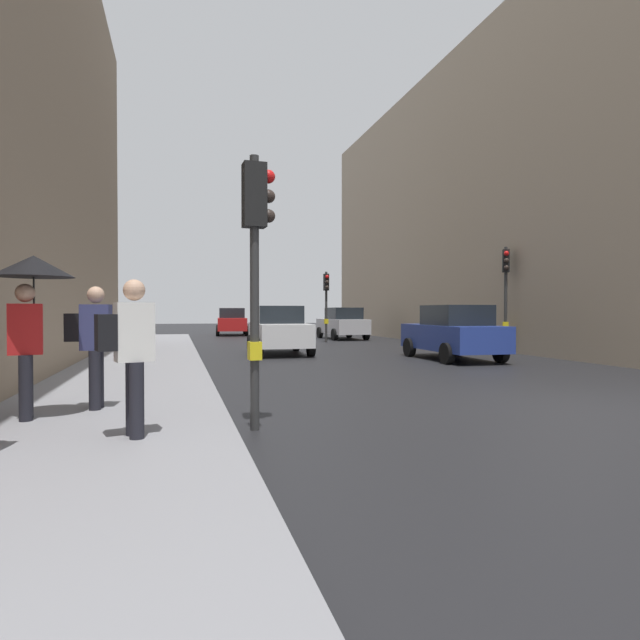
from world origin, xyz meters
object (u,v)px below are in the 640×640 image
at_px(car_white_compact, 279,330).
at_px(car_blue_van, 453,333).
at_px(traffic_light_mid_street, 506,280).
at_px(pedestrian_with_grey_backpack, 93,340).
at_px(traffic_light_near_left, 256,241).
at_px(pedestrian_with_umbrella, 31,291).
at_px(car_silver_hatchback, 343,323).
at_px(traffic_light_far_median, 326,294).
at_px(pedestrian_with_black_backpack, 130,348).
at_px(car_red_sedan, 232,322).

relative_size(car_white_compact, car_blue_van, 1.00).
distance_m(traffic_light_mid_street, car_blue_van, 4.03).
bearing_deg(pedestrian_with_grey_backpack, traffic_light_near_left, -29.98).
distance_m(traffic_light_near_left, pedestrian_with_umbrella, 3.00).
relative_size(car_silver_hatchback, pedestrian_with_grey_backpack, 2.40).
xyz_separation_m(car_silver_hatchback, pedestrian_with_umbrella, (-10.79, -20.57, 0.96)).
height_order(car_silver_hatchback, car_blue_van, same).
distance_m(traffic_light_far_median, pedestrian_with_umbrella, 20.07).
relative_size(car_blue_van, pedestrian_with_umbrella, 1.98).
distance_m(pedestrian_with_grey_backpack, pedestrian_with_black_backpack, 2.08).
height_order(car_red_sedan, pedestrian_with_grey_backpack, pedestrian_with_grey_backpack).
bearing_deg(pedestrian_with_black_backpack, car_silver_hatchback, 66.68).
relative_size(traffic_light_far_median, pedestrian_with_grey_backpack, 2.00).
relative_size(car_silver_hatchback, pedestrian_with_umbrella, 1.99).
height_order(car_silver_hatchback, pedestrian_with_black_backpack, pedestrian_with_black_backpack).
bearing_deg(traffic_light_near_left, car_silver_hatchback, 69.50).
distance_m(traffic_light_near_left, pedestrian_with_grey_backpack, 2.86).
xyz_separation_m(car_silver_hatchback, car_red_sedan, (-5.48, 6.61, 0.00)).
height_order(car_red_sedan, pedestrian_with_black_backpack, pedestrian_with_black_backpack).
relative_size(traffic_light_near_left, car_silver_hatchback, 0.85).
relative_size(car_silver_hatchback, pedestrian_with_black_backpack, 2.40).
distance_m(car_white_compact, pedestrian_with_grey_backpack, 12.00).
height_order(traffic_light_near_left, car_silver_hatchback, traffic_light_near_left).
distance_m(traffic_light_mid_street, traffic_light_far_median, 9.57).
xyz_separation_m(pedestrian_with_umbrella, pedestrian_with_grey_backpack, (0.66, 0.58, -0.68)).
height_order(traffic_light_near_left, car_red_sedan, traffic_light_near_left).
relative_size(traffic_light_near_left, pedestrian_with_grey_backpack, 2.04).
bearing_deg(pedestrian_with_grey_backpack, pedestrian_with_umbrella, -138.63).
relative_size(traffic_light_far_median, pedestrian_with_black_backpack, 2.00).
xyz_separation_m(traffic_light_far_median, traffic_light_near_left, (-6.24, -18.57, 0.05)).
height_order(traffic_light_far_median, pedestrian_with_umbrella, traffic_light_far_median).
bearing_deg(car_white_compact, car_silver_hatchback, 59.37).
relative_size(car_blue_van, car_red_sedan, 0.98).
bearing_deg(traffic_light_mid_street, pedestrian_with_umbrella, -145.21).
distance_m(traffic_light_far_median, car_red_sedan, 10.16).
bearing_deg(pedestrian_with_grey_backpack, traffic_light_mid_street, 34.42).
bearing_deg(pedestrian_with_umbrella, traffic_light_near_left, -13.45).
relative_size(traffic_light_near_left, car_white_compact, 0.85).
xyz_separation_m(car_blue_van, pedestrian_with_black_backpack, (-9.13, -9.09, 0.29)).
height_order(car_red_sedan, pedestrian_with_umbrella, pedestrian_with_umbrella).
height_order(pedestrian_with_umbrella, pedestrian_with_black_backpack, pedestrian_with_umbrella).
relative_size(traffic_light_far_median, car_white_compact, 0.83).
bearing_deg(car_red_sedan, traffic_light_mid_street, -65.02).
distance_m(traffic_light_mid_street, pedestrian_with_umbrella, 16.56).
height_order(traffic_light_near_left, pedestrian_with_umbrella, traffic_light_near_left).
relative_size(traffic_light_mid_street, car_white_compact, 0.93).
relative_size(car_silver_hatchback, car_blue_van, 1.01).
height_order(car_silver_hatchback, pedestrian_with_grey_backpack, pedestrian_with_grey_backpack).
height_order(traffic_light_mid_street, car_blue_van, traffic_light_mid_street).
relative_size(traffic_light_near_left, car_red_sedan, 0.84).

